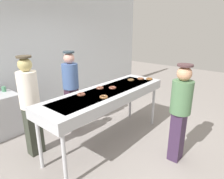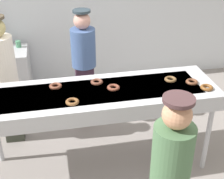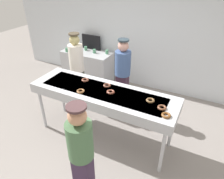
% 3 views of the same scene
% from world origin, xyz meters
% --- Properties ---
extents(ground_plane, '(16.00, 16.00, 0.00)m').
position_xyz_m(ground_plane, '(0.00, 0.00, 0.00)').
color(ground_plane, gray).
extents(back_wall, '(8.00, 0.12, 3.05)m').
position_xyz_m(back_wall, '(0.00, 2.27, 1.52)').
color(back_wall, silver).
rests_on(back_wall, ground).
extents(fryer_conveyor, '(2.58, 0.77, 1.03)m').
position_xyz_m(fryer_conveyor, '(0.00, 0.00, 0.94)').
color(fryer_conveyor, '#B7BABF').
rests_on(fryer_conveyor, ground).
extents(chocolate_donut_0, '(0.15, 0.15, 0.04)m').
position_xyz_m(chocolate_donut_0, '(-0.00, 0.16, 1.05)').
color(chocolate_donut_0, brown).
rests_on(chocolate_donut_0, fryer_conveyor).
extents(chocolate_donut_1, '(0.18, 0.18, 0.04)m').
position_xyz_m(chocolate_donut_1, '(0.83, 0.06, 1.05)').
color(chocolate_donut_1, brown).
rests_on(chocolate_donut_1, fryer_conveyor).
extents(chocolate_donut_2, '(0.19, 0.19, 0.04)m').
position_xyz_m(chocolate_donut_2, '(-0.45, 0.16, 1.05)').
color(chocolate_donut_2, brown).
rests_on(chocolate_donut_2, fryer_conveyor).
extents(chocolate_donut_3, '(0.19, 0.19, 0.04)m').
position_xyz_m(chocolate_donut_3, '(1.14, -0.20, 1.05)').
color(chocolate_donut_3, brown).
rests_on(chocolate_donut_3, fryer_conveyor).
extents(chocolate_donut_4, '(0.18, 0.18, 0.04)m').
position_xyz_m(chocolate_donut_4, '(1.04, -0.05, 1.05)').
color(chocolate_donut_4, brown).
rests_on(chocolate_donut_4, fryer_conveyor).
extents(chocolate_donut_5, '(0.15, 0.15, 0.04)m').
position_xyz_m(chocolate_donut_5, '(-0.30, -0.21, 1.05)').
color(chocolate_donut_5, brown).
rests_on(chocolate_donut_5, fryer_conveyor).
extents(chocolate_donut_6, '(0.19, 0.19, 0.04)m').
position_xyz_m(chocolate_donut_6, '(0.16, -0.00, 1.05)').
color(chocolate_donut_6, brown).
rests_on(chocolate_donut_6, fryer_conveyor).
extents(worker_baker, '(0.31, 0.31, 1.69)m').
position_xyz_m(worker_baker, '(-1.05, 0.73, 0.94)').
color(worker_baker, '#33382D').
rests_on(worker_baker, ground).
extents(worker_assistant, '(0.32, 0.32, 1.65)m').
position_xyz_m(worker_assistant, '(-0.05, 0.94, 0.93)').
color(worker_assistant, '#362031').
rests_on(worker_assistant, ground).
extents(customer_waiting, '(0.32, 0.32, 1.59)m').
position_xyz_m(customer_waiting, '(0.36, -1.19, 0.89)').
color(customer_waiting, '#382541').
rests_on(customer_waiting, ground).
extents(paper_cup_1, '(0.08, 0.08, 0.10)m').
position_xyz_m(paper_cup_1, '(-0.96, 1.95, 0.89)').
color(paper_cup_1, '#4C8C66').
rests_on(paper_cup_1, prep_counter).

